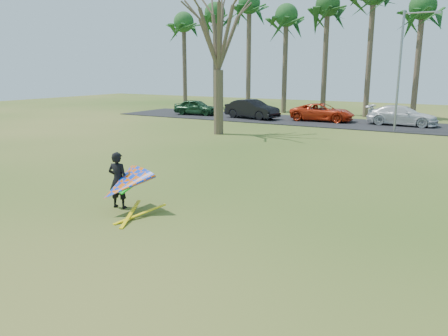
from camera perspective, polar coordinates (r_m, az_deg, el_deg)
The scene contains 15 objects.
ground at distance 12.81m, azimuth -4.54°, elevation -6.51°, with size 100.00×100.00×0.00m, color #1D4A10.
parking_strip at distance 35.84m, azimuth 18.95°, elevation 5.34°, with size 46.00×7.00×0.06m, color black.
palm_0 at distance 50.36m, azimuth -5.28°, elevation 18.32°, with size 4.84×4.84×10.84m.
palm_1 at distance 48.24m, azimuth -1.18°, elevation 19.43°, with size 4.84×4.84×11.54m.
palm_2 at distance 46.39m, azimuth 3.32°, elevation 20.52°, with size 4.84×4.84×12.24m.
palm_3 at distance 44.56m, azimuth 8.15°, elevation 18.99°, with size 4.84×4.84×10.84m.
palm_4 at distance 43.28m, azimuth 13.39°, elevation 19.88°, with size 4.84×4.84×11.54m.
palm_6 at distance 41.50m, azimuth 24.52°, elevation 18.49°, with size 4.84×4.84×10.84m.
bare_tree_left at distance 29.17m, azimuth -0.75°, elevation 18.04°, with size 6.60×6.60×9.70m.
streetlight at distance 32.27m, azimuth 22.25°, elevation 12.25°, with size 2.28×0.18×8.00m.
car_0 at distance 41.44m, azimuth -3.64°, elevation 7.94°, with size 1.69×4.19×1.43m, color #173B1F.
car_1 at distance 38.26m, azimuth 3.67°, elevation 7.69°, with size 1.72×4.93×1.63m, color black.
car_2 at distance 37.17m, azimuth 12.71°, elevation 7.11°, with size 2.38×5.15×1.43m, color red.
car_3 at distance 36.09m, azimuth 22.23°, elevation 6.37°, with size 2.08×5.12×1.49m, color silver.
kite_flyer at distance 13.44m, azimuth -13.07°, elevation -2.10°, with size 2.13×2.39×2.02m.
Camera 1 is at (6.94, -9.91, 4.21)m, focal length 35.00 mm.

